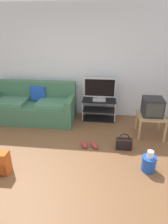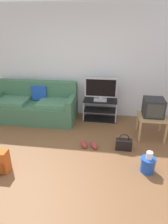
{
  "view_description": "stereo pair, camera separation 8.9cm",
  "coord_description": "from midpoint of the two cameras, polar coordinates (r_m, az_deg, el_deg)",
  "views": [
    {
      "loc": [
        0.75,
        -2.51,
        2.26
      ],
      "look_at": [
        0.33,
        1.01,
        0.67
      ],
      "focal_mm": 32.0,
      "sensor_mm": 36.0,
      "label": 1
    },
    {
      "loc": [
        0.83,
        -2.5,
        2.26
      ],
      "look_at": [
        0.33,
        1.01,
        0.67
      ],
      "focal_mm": 32.0,
      "sensor_mm": 36.0,
      "label": 2
    }
  ],
  "objects": [
    {
      "name": "sneakers_pair",
      "position": [
        4.02,
        2.07,
        -9.28
      ],
      "size": [
        0.4,
        0.28,
        0.09
      ],
      "color": "#993333",
      "rests_on": "ground_plane"
    },
    {
      "name": "flat_tv",
      "position": [
        4.82,
        5.33,
        6.38
      ],
      "size": [
        0.76,
        0.22,
        0.56
      ],
      "color": "#B2B2B7",
      "rests_on": "tv_stand"
    },
    {
      "name": "tv_stand",
      "position": [
        5.03,
        5.11,
        0.64
      ],
      "size": [
        0.83,
        0.4,
        0.52
      ],
      "color": "black",
      "rests_on": "ground_plane"
    },
    {
      "name": "cleaning_bucket",
      "position": [
        3.55,
        18.55,
        -13.79
      ],
      "size": [
        0.24,
        0.24,
        0.38
      ],
      "color": "blue",
      "rests_on": "ground_plane"
    },
    {
      "name": "crt_tv",
      "position": [
        4.36,
        19.77,
        1.24
      ],
      "size": [
        0.41,
        0.41,
        0.37
      ],
      "color": "#232326",
      "rests_on": "side_table"
    },
    {
      "name": "wall_back",
      "position": [
        5.1,
        -0.94,
        13.9
      ],
      "size": [
        9.0,
        0.1,
        2.7
      ],
      "primitive_type": "cube",
      "color": "silver",
      "rests_on": "ground_plane"
    },
    {
      "name": "couch",
      "position": [
        5.14,
        -13.28,
        1.67
      ],
      "size": [
        2.04,
        0.83,
        0.93
      ],
      "color": "#3D6B4C",
      "rests_on": "ground_plane"
    },
    {
      "name": "side_table",
      "position": [
        4.44,
        19.35,
        -1.88
      ],
      "size": [
        0.57,
        0.57,
        0.48
      ],
      "color": "tan",
      "rests_on": "ground_plane"
    },
    {
      "name": "ground_plane",
      "position": [
        3.47,
        -7.39,
        -16.92
      ],
      "size": [
        9.0,
        9.8,
        0.02
      ],
      "primitive_type": "cube",
      "color": "brown"
    },
    {
      "name": "handbag",
      "position": [
        3.98,
        11.91,
        -8.96
      ],
      "size": [
        0.31,
        0.13,
        0.34
      ],
      "rotation": [
        0.0,
        0.0,
        0.31
      ],
      "color": "black",
      "rests_on": "ground_plane"
    }
  ]
}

